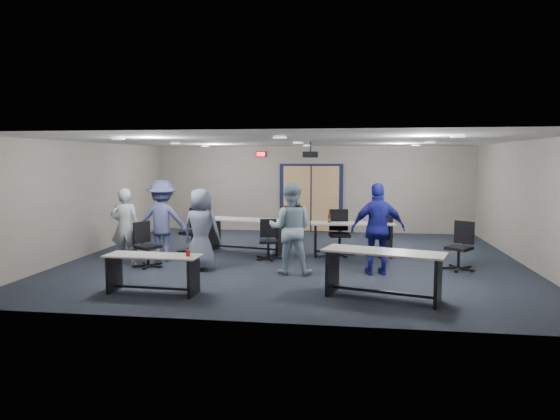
# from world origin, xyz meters

# --- Properties ---
(floor) EXTENTS (10.00, 10.00, 0.00)m
(floor) POSITION_xyz_m (0.00, 0.00, 0.00)
(floor) COLOR black
(floor) RESTS_ON ground
(back_wall) EXTENTS (10.00, 0.04, 2.70)m
(back_wall) POSITION_xyz_m (0.00, 4.50, 1.35)
(back_wall) COLOR gray
(back_wall) RESTS_ON floor
(front_wall) EXTENTS (10.00, 0.04, 2.70)m
(front_wall) POSITION_xyz_m (0.00, -4.50, 1.35)
(front_wall) COLOR gray
(front_wall) RESTS_ON floor
(left_wall) EXTENTS (0.04, 9.00, 2.70)m
(left_wall) POSITION_xyz_m (-5.00, 0.00, 1.35)
(left_wall) COLOR gray
(left_wall) RESTS_ON floor
(right_wall) EXTENTS (0.04, 9.00, 2.70)m
(right_wall) POSITION_xyz_m (5.00, 0.00, 1.35)
(right_wall) COLOR gray
(right_wall) RESTS_ON floor
(ceiling) EXTENTS (10.00, 9.00, 0.04)m
(ceiling) POSITION_xyz_m (0.00, 0.00, 2.70)
(ceiling) COLOR silver
(ceiling) RESTS_ON back_wall
(double_door) EXTENTS (2.00, 0.07, 2.20)m
(double_door) POSITION_xyz_m (0.00, 4.46, 1.05)
(double_door) COLOR black
(double_door) RESTS_ON back_wall
(exit_sign) EXTENTS (0.32, 0.07, 0.18)m
(exit_sign) POSITION_xyz_m (-1.60, 4.44, 2.45)
(exit_sign) COLOR black
(exit_sign) RESTS_ON back_wall
(ceiling_projector) EXTENTS (0.35, 0.32, 0.37)m
(ceiling_projector) POSITION_xyz_m (0.30, 0.50, 2.40)
(ceiling_projector) COLOR black
(ceiling_projector) RESTS_ON ceiling
(ceiling_can_lights) EXTENTS (6.24, 5.74, 0.02)m
(ceiling_can_lights) POSITION_xyz_m (0.00, 0.25, 2.67)
(ceiling_can_lights) COLOR silver
(ceiling_can_lights) RESTS_ON ceiling
(table_front_left) EXTENTS (1.66, 0.62, 0.77)m
(table_front_left) POSITION_xyz_m (-2.08, -3.23, 0.46)
(table_front_left) COLOR #A5A39C
(table_front_left) RESTS_ON floor
(table_front_right) EXTENTS (2.07, 1.19, 0.80)m
(table_front_right) POSITION_xyz_m (1.79, -3.01, 0.55)
(table_front_right) COLOR #A5A39C
(table_front_right) RESTS_ON floor
(table_back_left) EXTENTS (2.12, 1.08, 0.82)m
(table_back_left) POSITION_xyz_m (-1.29, 0.72, 0.56)
(table_back_left) COLOR #A5A39C
(table_back_left) RESTS_ON floor
(table_back_right) EXTENTS (2.01, 0.83, 1.09)m
(table_back_right) POSITION_xyz_m (1.28, 0.59, 0.55)
(table_back_right) COLOR #A5A39C
(table_back_right) RESTS_ON floor
(chair_back_a) EXTENTS (0.86, 0.86, 1.09)m
(chair_back_a) POSITION_xyz_m (-2.59, 0.43, 0.54)
(chair_back_a) COLOR black
(chair_back_a) RESTS_ON floor
(chair_back_b) EXTENTS (0.66, 0.66, 0.91)m
(chair_back_b) POSITION_xyz_m (-0.61, -0.11, 0.46)
(chair_back_b) COLOR black
(chair_back_b) RESTS_ON floor
(chair_back_c) EXTENTS (0.78, 0.78, 1.09)m
(chair_back_c) POSITION_xyz_m (1.00, 0.59, 0.54)
(chair_back_c) COLOR black
(chair_back_c) RESTS_ON floor
(chair_back_d) EXTENTS (0.85, 0.85, 1.02)m
(chair_back_d) POSITION_xyz_m (1.96, 0.63, 0.51)
(chair_back_d) COLOR black
(chair_back_d) RESTS_ON floor
(chair_loose_left) EXTENTS (0.83, 0.83, 0.96)m
(chair_loose_left) POSITION_xyz_m (-3.01, -1.28, 0.48)
(chair_loose_left) COLOR black
(chair_loose_left) RESTS_ON floor
(chair_loose_right) EXTENTS (0.89, 0.89, 1.00)m
(chair_loose_right) POSITION_xyz_m (3.48, -0.63, 0.50)
(chair_loose_right) COLOR black
(chair_loose_right) RESTS_ON floor
(person_gray) EXTENTS (0.68, 0.52, 1.68)m
(person_gray) POSITION_xyz_m (-3.56, -1.17, 0.84)
(person_gray) COLOR #949EA2
(person_gray) RESTS_ON floor
(person_plaid) EXTENTS (0.91, 0.67, 1.70)m
(person_plaid) POSITION_xyz_m (-1.81, -1.35, 0.85)
(person_plaid) COLOR slate
(person_plaid) RESTS_ON floor
(person_lightblue) EXTENTS (0.89, 0.70, 1.83)m
(person_lightblue) POSITION_xyz_m (0.06, -1.42, 0.92)
(person_lightblue) COLOR #9BBBCD
(person_lightblue) RESTS_ON floor
(person_navy) EXTENTS (1.13, 0.61, 1.83)m
(person_navy) POSITION_xyz_m (1.79, -1.26, 0.92)
(person_navy) COLOR navy
(person_navy) RESTS_ON floor
(person_back) EXTENTS (1.27, 0.85, 1.83)m
(person_back) POSITION_xyz_m (-2.95, -0.58, 0.92)
(person_back) COLOR #474E81
(person_back) RESTS_ON floor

